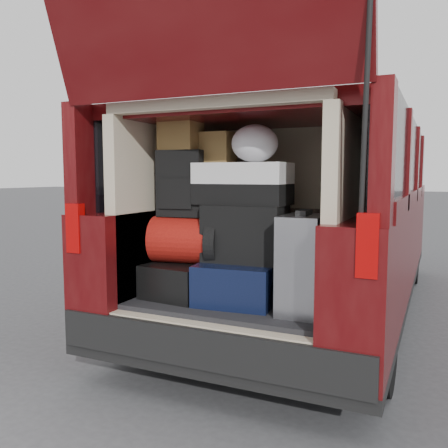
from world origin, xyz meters
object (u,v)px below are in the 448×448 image
Objects in this scene: twotone_duffel at (243,184)px; silver_roller at (303,264)px; black_hardshell at (186,278)px; red_duffel at (188,240)px; navy_hardshell at (241,281)px; black_soft_case at (245,233)px; backpack at (182,183)px.

silver_roller is at bearing -17.73° from twotone_duffel.
red_duffel is at bearing -30.38° from black_hardshell.
navy_hardshell is at bearing -3.62° from red_duffel.
black_hardshell is 0.26m from red_duffel.
silver_roller is 1.14× the size of black_soft_case.
twotone_duffel is (0.41, 0.05, 0.00)m from backpack.
black_hardshell is 1.10× the size of black_soft_case.
red_duffel is 0.94× the size of black_soft_case.
silver_roller reaches higher than black_hardshell.
silver_roller is at bearing -12.81° from backpack.
silver_roller is at bearing -18.75° from navy_hardshell.
twotone_duffel is (0.35, 0.08, 0.37)m from red_duffel.
black_hardshell is 0.39m from navy_hardshell.
navy_hardshell is 1.02× the size of silver_roller.
backpack is 0.74× the size of twotone_duffel.
silver_roller is 1.21× the size of red_duffel.
black_soft_case is at bearing -48.58° from twotone_duffel.
twotone_duffel reaches higher than silver_roller.
backpack is (-0.03, 0.01, 0.63)m from black_hardshell.
backpack is at bearing 178.71° from black_soft_case.
navy_hardshell reaches higher than black_hardshell.
navy_hardshell is 0.30m from black_soft_case.
backpack is (-0.85, 0.10, 0.45)m from silver_roller.
black_hardshell is 0.93× the size of twotone_duffel.
silver_roller is 1.31× the size of backpack.
navy_hardshell is at bearing -5.71° from backpack.
black_hardshell is at bearing 177.11° from navy_hardshell.
red_duffel is (0.03, -0.02, 0.26)m from black_hardshell.
backpack reaches higher than black_soft_case.
black_soft_case is 1.15× the size of backpack.
navy_hardshell is at bearing -77.80° from twotone_duffel.
twotone_duffel is (-0.01, 0.04, 0.61)m from navy_hardshell.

